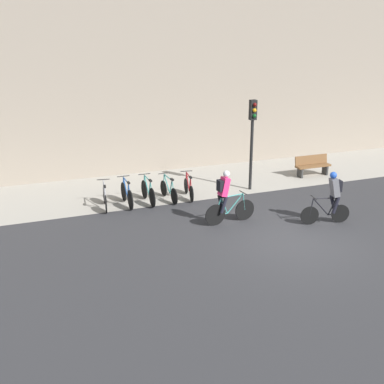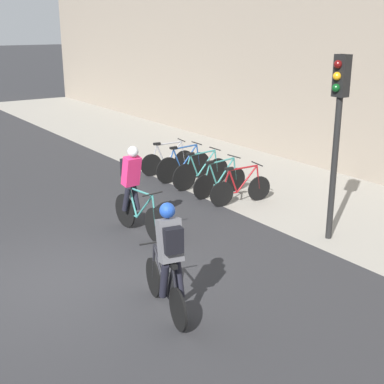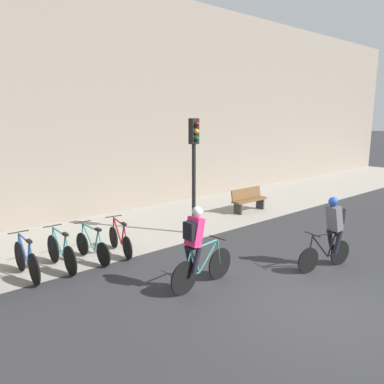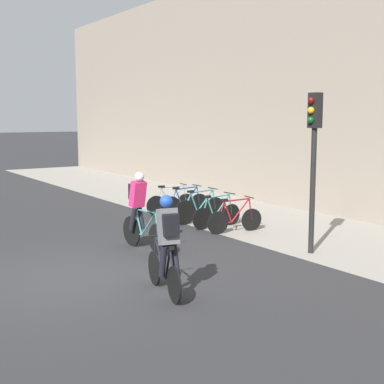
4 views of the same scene
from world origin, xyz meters
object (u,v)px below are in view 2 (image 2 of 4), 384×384
at_px(cyclist_pink, 134,188).
at_px(parked_bike_0, 168,161).
at_px(parked_bike_1, 184,165).
at_px(parked_bike_2, 201,172).
at_px(parked_bike_3, 220,180).
at_px(parked_bike_4, 241,188).
at_px(cyclist_grey, 169,257).
at_px(traffic_light_pole, 338,115).

relative_size(cyclist_pink, parked_bike_0, 1.11).
bearing_deg(cyclist_pink, parked_bike_1, 131.10).
relative_size(parked_bike_1, parked_bike_2, 0.99).
xyz_separation_m(cyclist_pink, parked_bike_3, (-0.95, 2.92, -0.57)).
bearing_deg(parked_bike_3, parked_bike_4, 0.05).
distance_m(cyclist_pink, parked_bike_4, 2.98).
bearing_deg(parked_bike_3, cyclist_grey, -44.94).
xyz_separation_m(parked_bike_3, parked_bike_4, (0.80, 0.00, -0.00)).
bearing_deg(parked_bike_4, parked_bike_1, 179.96).
distance_m(parked_bike_1, parked_bike_2, 0.80).
height_order(parked_bike_2, parked_bike_4, parked_bike_2).
relative_size(cyclist_pink, parked_bike_2, 1.04).
distance_m(cyclist_grey, parked_bike_0, 7.78).
xyz_separation_m(parked_bike_2, traffic_light_pole, (4.25, 0.05, 2.05)).
xyz_separation_m(parked_bike_0, parked_bike_1, (0.80, 0.00, 0.03)).
bearing_deg(parked_bike_1, cyclist_pink, -48.90).
height_order(parked_bike_0, parked_bike_3, parked_bike_0).
bearing_deg(parked_bike_4, parked_bike_3, -179.95).
bearing_deg(cyclist_pink, parked_bike_3, 108.07).
distance_m(parked_bike_3, parked_bike_4, 0.80).
bearing_deg(cyclist_grey, parked_bike_4, 129.02).
bearing_deg(parked_bike_4, cyclist_pink, -86.91).
bearing_deg(parked_bike_2, parked_bike_1, 179.96).
relative_size(parked_bike_0, parked_bike_2, 0.93).
relative_size(parked_bike_1, traffic_light_pole, 0.49).
height_order(parked_bike_1, parked_bike_2, parked_bike_1).
bearing_deg(traffic_light_pole, parked_bike_4, -178.99).
distance_m(parked_bike_3, traffic_light_pole, 4.03).
relative_size(cyclist_grey, parked_bike_0, 1.07).
xyz_separation_m(cyclist_grey, parked_bike_2, (-4.96, 4.15, -0.53)).
bearing_deg(parked_bike_1, parked_bike_3, -0.08).
height_order(parked_bike_4, traffic_light_pole, traffic_light_pole).
height_order(cyclist_pink, parked_bike_2, cyclist_pink).
xyz_separation_m(cyclist_grey, parked_bike_0, (-6.56, 4.15, -0.56)).
bearing_deg(parked_bike_4, parked_bike_0, 179.99).
xyz_separation_m(parked_bike_1, parked_bike_3, (1.60, -0.00, -0.03)).
relative_size(parked_bike_3, parked_bike_4, 1.04).
relative_size(parked_bike_1, parked_bike_3, 1.04).
relative_size(cyclist_pink, cyclist_grey, 1.04).
xyz_separation_m(cyclist_pink, cyclist_grey, (3.21, -1.23, 0.00)).
relative_size(cyclist_pink, parked_bike_3, 1.09).
height_order(cyclist_pink, parked_bike_1, cyclist_pink).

